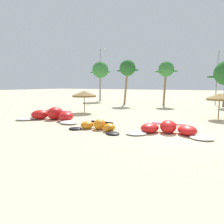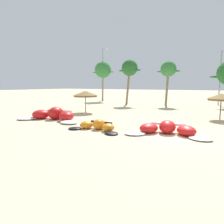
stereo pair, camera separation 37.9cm
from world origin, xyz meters
name	(u,v)px [view 2 (the right image)]	position (x,y,z in m)	size (l,w,h in m)	color
ground_plane	(174,136)	(0.00, 0.00, 0.00)	(260.00, 260.00, 0.00)	beige
kite_far_left	(53,115)	(-11.95, 0.49, 0.48)	(7.19, 3.71, 1.26)	white
kite_left	(97,126)	(-5.61, -1.14, 0.31)	(4.59, 2.07, 0.82)	black
kite_left_of_center	(167,129)	(-0.56, 0.19, 0.36)	(5.91, 3.31, 0.93)	white
beach_umbrella_near_van	(85,94)	(-12.47, 6.47, 2.35)	(3.10, 3.10, 2.73)	brown
beach_umbrella_middle	(221,97)	(2.51, 8.98, 2.27)	(2.63, 2.63, 2.63)	brown
palm_leftmost	(103,70)	(-20.49, 23.36, 6.61)	(5.25, 3.50, 8.44)	#7F6647
palm_left	(130,69)	(-11.84, 18.22, 6.23)	(4.13, 2.76, 7.74)	#7F6647
palm_left_of_gap	(168,70)	(-5.69, 20.15, 5.94)	(3.86, 2.57, 7.37)	#7F6647
lamppost_west	(103,73)	(-20.07, 22.81, 5.99)	(1.41, 0.24, 10.96)	gray
lamppost_west_center	(221,75)	(1.92, 24.63, 5.06)	(1.56, 0.24, 9.09)	gray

